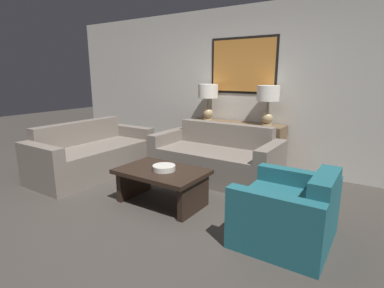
# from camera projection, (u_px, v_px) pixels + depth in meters

# --- Properties ---
(ground_plane) EXTENTS (20.00, 20.00, 0.00)m
(ground_plane) POSITION_uv_depth(u_px,v_px,m) (148.00, 216.00, 3.38)
(ground_plane) COLOR #3D3833
(back_wall) EXTENTS (7.84, 0.12, 2.65)m
(back_wall) POSITION_uv_depth(u_px,v_px,m) (243.00, 88.00, 5.10)
(back_wall) COLOR beige
(back_wall) RESTS_ON ground_plane
(console_table) EXTENTS (1.64, 0.39, 0.78)m
(console_table) POSITION_uv_depth(u_px,v_px,m) (235.00, 145.00, 5.09)
(console_table) COLOR brown
(console_table) RESTS_ON ground_plane
(table_lamp_left) EXTENTS (0.35, 0.35, 0.62)m
(table_lamp_left) POSITION_uv_depth(u_px,v_px,m) (208.00, 95.00, 5.19)
(table_lamp_left) COLOR tan
(table_lamp_left) RESTS_ON console_table
(table_lamp_right) EXTENTS (0.35, 0.35, 0.62)m
(table_lamp_right) POSITION_uv_depth(u_px,v_px,m) (268.00, 98.00, 4.62)
(table_lamp_right) COLOR tan
(table_lamp_right) RESTS_ON console_table
(couch_by_back_wall) EXTENTS (1.93, 0.88, 0.81)m
(couch_by_back_wall) POSITION_uv_depth(u_px,v_px,m) (215.00, 159.00, 4.57)
(couch_by_back_wall) COLOR slate
(couch_by_back_wall) RESTS_ON ground_plane
(couch_by_side) EXTENTS (0.88, 1.93, 0.81)m
(couch_by_side) POSITION_uv_depth(u_px,v_px,m) (93.00, 156.00, 4.79)
(couch_by_side) COLOR slate
(couch_by_side) RESTS_ON ground_plane
(coffee_table) EXTENTS (1.06, 0.70, 0.44)m
(coffee_table) POSITION_uv_depth(u_px,v_px,m) (162.00, 179.00, 3.65)
(coffee_table) COLOR black
(coffee_table) RESTS_ON ground_plane
(decorative_bowl) EXTENTS (0.27, 0.27, 0.06)m
(decorative_bowl) POSITION_uv_depth(u_px,v_px,m) (164.00, 168.00, 3.59)
(decorative_bowl) COLOR beige
(decorative_bowl) RESTS_ON coffee_table
(armchair_near_back_wall) EXTENTS (0.83, 0.91, 0.72)m
(armchair_near_back_wall) POSITION_uv_depth(u_px,v_px,m) (288.00, 214.00, 2.84)
(armchair_near_back_wall) COLOR #1E5B66
(armchair_near_back_wall) RESTS_ON ground_plane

